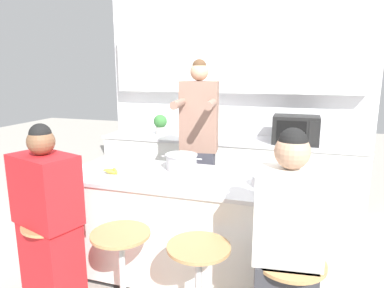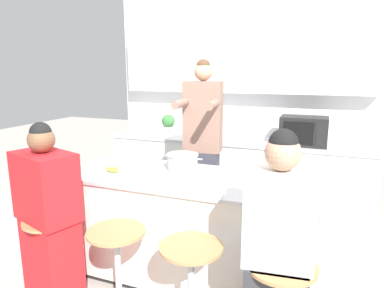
% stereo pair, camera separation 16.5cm
% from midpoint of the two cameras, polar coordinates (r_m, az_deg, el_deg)
% --- Properties ---
extents(ground_plane, '(16.00, 16.00, 0.00)m').
position_cam_midpoint_polar(ground_plane, '(3.12, -2.09, -21.20)').
color(ground_plane, '#B2ADA3').
extents(wall_back, '(3.31, 0.22, 2.70)m').
position_cam_midpoint_polar(wall_back, '(4.34, 5.84, 9.78)').
color(wall_back, white).
rests_on(wall_back, ground_plane).
extents(back_counter, '(3.07, 0.62, 0.91)m').
position_cam_midpoint_polar(back_counter, '(4.24, 4.70, -5.18)').
color(back_counter, white).
rests_on(back_counter, ground_plane).
extents(kitchen_island, '(2.03, 0.78, 0.89)m').
position_cam_midpoint_polar(kitchen_island, '(2.90, -2.16, -13.76)').
color(kitchen_island, black).
rests_on(kitchen_island, ground_plane).
extents(bar_stool_leftmost, '(0.40, 0.40, 0.67)m').
position_cam_midpoint_polar(bar_stool_leftmost, '(2.82, -23.58, -17.23)').
color(bar_stool_leftmost, tan).
rests_on(bar_stool_leftmost, ground_plane).
extents(bar_stool_center_left, '(0.40, 0.40, 0.67)m').
position_cam_midpoint_polar(bar_stool_center_left, '(2.54, -13.49, -19.98)').
color(bar_stool_center_left, tan).
rests_on(bar_stool_center_left, ground_plane).
extents(bar_stool_center_right, '(0.40, 0.40, 0.67)m').
position_cam_midpoint_polar(bar_stool_center_right, '(2.33, -1.11, -22.78)').
color(bar_stool_center_right, tan).
rests_on(bar_stool_center_right, ground_plane).
extents(person_cooking, '(0.44, 0.64, 1.82)m').
position_cam_midpoint_polar(person_cooking, '(3.39, -0.24, -1.58)').
color(person_cooking, '#383842').
rests_on(person_cooking, ground_plane).
extents(person_wrapped_blanket, '(0.53, 0.41, 1.37)m').
position_cam_midpoint_polar(person_wrapped_blanket, '(2.71, -24.41, -12.29)').
color(person_wrapped_blanket, red).
rests_on(person_wrapped_blanket, ground_plane).
extents(person_seated_near, '(0.40, 0.30, 1.43)m').
position_cam_midpoint_polar(person_seated_near, '(2.09, 13.01, -18.61)').
color(person_seated_near, '#333338').
rests_on(person_seated_near, ground_plane).
extents(cooking_pot, '(0.36, 0.27, 0.14)m').
position_cam_midpoint_polar(cooking_pot, '(2.91, -3.39, -2.99)').
color(cooking_pot, '#B7BABC').
rests_on(cooking_pot, kitchen_island).
extents(fruit_bowl, '(0.22, 0.22, 0.08)m').
position_cam_midpoint_polar(fruit_bowl, '(2.54, 10.60, -6.13)').
color(fruit_bowl, '#B7BABC').
rests_on(fruit_bowl, kitchen_island).
extents(mixing_bowl_steel, '(0.19, 0.19, 0.06)m').
position_cam_midpoint_polar(mixing_bowl_steel, '(2.76, 16.54, -5.11)').
color(mixing_bowl_steel, white).
rests_on(mixing_bowl_steel, kitchen_island).
extents(coffee_cup_near, '(0.12, 0.09, 0.10)m').
position_cam_midpoint_polar(coffee_cup_near, '(2.87, -19.33, -4.32)').
color(coffee_cup_near, white).
rests_on(coffee_cup_near, kitchen_island).
extents(banana_bunch, '(0.15, 0.11, 0.05)m').
position_cam_midpoint_polar(banana_bunch, '(2.91, -14.85, -4.37)').
color(banana_bunch, yellow).
rests_on(banana_bunch, kitchen_island).
extents(juice_carton, '(0.07, 0.07, 0.18)m').
position_cam_midpoint_polar(juice_carton, '(2.32, 17.74, -7.10)').
color(juice_carton, '#7A428E').
rests_on(juice_carton, kitchen_island).
extents(microwave, '(0.50, 0.34, 0.31)m').
position_cam_midpoint_polar(microwave, '(3.96, 15.79, 2.31)').
color(microwave, black).
rests_on(microwave, back_counter).
extents(potted_plant, '(0.17, 0.17, 0.26)m').
position_cam_midpoint_polar(potted_plant, '(4.37, -6.38, 3.43)').
color(potted_plant, beige).
rests_on(potted_plant, back_counter).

